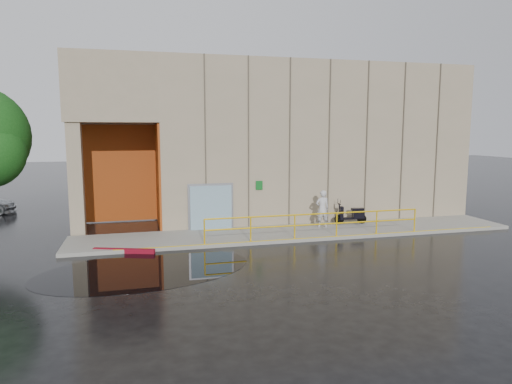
# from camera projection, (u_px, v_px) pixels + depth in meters

# --- Properties ---
(ground) EXTENTS (120.00, 120.00, 0.00)m
(ground) POSITION_uv_depth(u_px,v_px,m) (233.00, 270.00, 15.32)
(ground) COLOR black
(ground) RESTS_ON ground
(sidewalk) EXTENTS (20.00, 3.00, 0.15)m
(sidewalk) POSITION_uv_depth(u_px,v_px,m) (299.00, 232.00, 20.62)
(sidewalk) COLOR gray
(sidewalk) RESTS_ON ground
(building) EXTENTS (20.00, 10.17, 8.00)m
(building) POSITION_uv_depth(u_px,v_px,m) (280.00, 138.00, 26.57)
(building) COLOR gray
(building) RESTS_ON ground
(guardrail) EXTENTS (9.56, 0.06, 1.03)m
(guardrail) POSITION_uv_depth(u_px,v_px,m) (316.00, 225.00, 19.31)
(guardrail) COLOR yellow
(guardrail) RESTS_ON sidewalk
(person) EXTENTS (0.65, 0.45, 1.74)m
(person) POSITION_uv_depth(u_px,v_px,m) (322.00, 209.00, 21.31)
(person) COLOR #BDBCC1
(person) RESTS_ON sidewalk
(scooter) EXTENTS (1.61, 0.71, 1.23)m
(scooter) POSITION_uv_depth(u_px,v_px,m) (351.00, 210.00, 22.06)
(scooter) COLOR black
(scooter) RESTS_ON sidewalk
(red_curb) EXTENTS (2.32, 0.97, 0.18)m
(red_curb) POSITION_uv_depth(u_px,v_px,m) (124.00, 251.00, 17.39)
(red_curb) COLOR maroon
(red_curb) RESTS_ON ground
(puddle) EXTENTS (7.94, 5.75, 0.01)m
(puddle) POSITION_uv_depth(u_px,v_px,m) (145.00, 270.00, 15.31)
(puddle) COLOR black
(puddle) RESTS_ON ground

